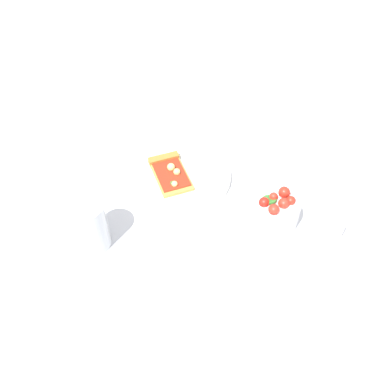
{
  "coord_description": "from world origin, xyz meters",
  "views": [
    {
      "loc": [
        0.08,
        0.66,
        0.73
      ],
      "look_at": [
        0.01,
        0.03,
        0.03
      ],
      "focal_mm": 38.51,
      "sensor_mm": 36.0,
      "label": 1
    }
  ],
  "objects": [
    {
      "name": "soda_glass",
      "position": [
        0.23,
        0.12,
        0.06
      ],
      "size": [
        0.07,
        0.07,
        0.12
      ],
      "color": "silver",
      "rests_on": "ground_plane"
    },
    {
      "name": "salad_bowl",
      "position": [
        -0.17,
        0.11,
        0.04
      ],
      "size": [
        0.1,
        0.1,
        0.09
      ],
      "color": "white",
      "rests_on": "ground_plane"
    },
    {
      "name": "pepper_shaker",
      "position": [
        -0.28,
        0.17,
        0.04
      ],
      "size": [
        0.03,
        0.03,
        0.08
      ],
      "color": "silver",
      "rests_on": "ground_plane"
    },
    {
      "name": "ground_plane",
      "position": [
        0.0,
        0.0,
        0.0
      ],
      "size": [
        2.4,
        2.4,
        0.0
      ],
      "primitive_type": "plane",
      "color": "silver",
      "rests_on": "ground"
    },
    {
      "name": "paper_napkin",
      "position": [
        0.23,
        -0.22,
        0.0
      ],
      "size": [
        0.17,
        0.18,
        0.0
      ],
      "primitive_type": "cube",
      "rotation": [
        0.0,
        0.0,
        -0.15
      ],
      "color": "white",
      "rests_on": "ground_plane"
    },
    {
      "name": "plate",
      "position": [
        0.03,
        -0.05,
        0.01
      ],
      "size": [
        0.26,
        0.26,
        0.01
      ],
      "primitive_type": "cylinder",
      "color": "silver",
      "rests_on": "ground_plane"
    },
    {
      "name": "pizza_slice_main",
      "position": [
        0.05,
        -0.06,
        0.02
      ],
      "size": [
        0.11,
        0.15,
        0.03
      ],
      "color": "gold",
      "rests_on": "plate"
    }
  ]
}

